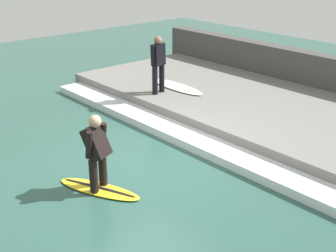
{
  "coord_description": "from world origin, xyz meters",
  "views": [
    {
      "loc": [
        -5.4,
        -6.88,
        4.34
      ],
      "look_at": [
        0.61,
        0.0,
        0.7
      ],
      "focal_mm": 50.0,
      "sensor_mm": 36.0,
      "label": 1
    }
  ],
  "objects_px": {
    "surfboard_riding": "(99,189)",
    "surfboard_waiting_near": "(177,87)",
    "surfer_riding": "(97,149)",
    "surfer_waiting_near": "(158,62)"
  },
  "relations": [
    {
      "from": "surfboard_riding",
      "to": "surfboard_waiting_near",
      "type": "bearing_deg",
      "value": 32.52
    },
    {
      "from": "surfer_waiting_near",
      "to": "surfboard_waiting_near",
      "type": "relative_size",
      "value": 0.75
    },
    {
      "from": "surfer_riding",
      "to": "surfboard_waiting_near",
      "type": "bearing_deg",
      "value": 32.52
    },
    {
      "from": "surfer_riding",
      "to": "surfer_waiting_near",
      "type": "relative_size",
      "value": 0.92
    },
    {
      "from": "surfboard_riding",
      "to": "surfer_riding",
      "type": "distance_m",
      "value": 0.83
    },
    {
      "from": "surfer_riding",
      "to": "surfboard_waiting_near",
      "type": "distance_m",
      "value": 5.48
    },
    {
      "from": "surfer_riding",
      "to": "surfboard_waiting_near",
      "type": "xyz_separation_m",
      "value": [
        4.61,
        2.94,
        -0.43
      ]
    },
    {
      "from": "surfboard_riding",
      "to": "surfboard_waiting_near",
      "type": "distance_m",
      "value": 5.48
    },
    {
      "from": "surfer_riding",
      "to": "surfer_waiting_near",
      "type": "bearing_deg",
      "value": 36.75
    },
    {
      "from": "surfboard_riding",
      "to": "surfboard_waiting_near",
      "type": "height_order",
      "value": "surfboard_waiting_near"
    }
  ]
}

